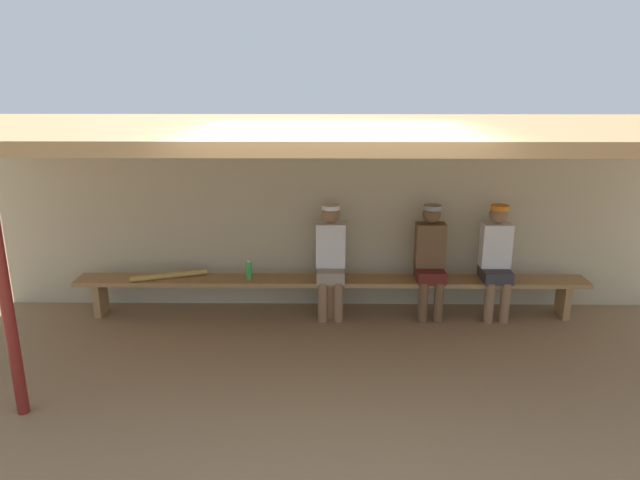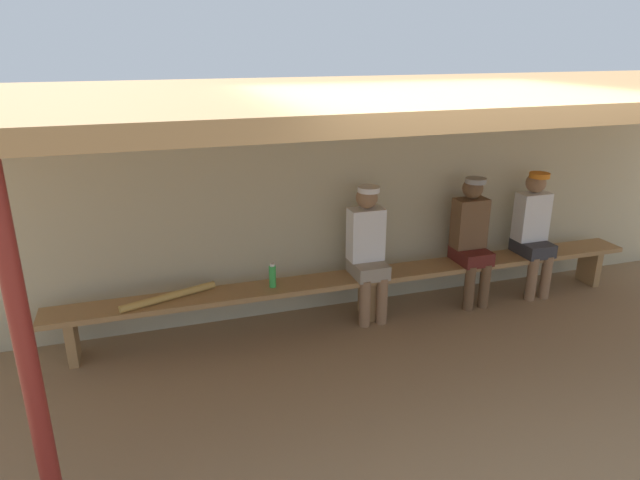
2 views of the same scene
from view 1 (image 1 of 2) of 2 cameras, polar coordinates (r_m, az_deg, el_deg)
The scene contains 10 objects.
ground_plane at distance 5.64m, azimuth 1.20°, elevation -13.64°, with size 24.00×24.00×0.00m, color #8C6D4C.
back_wall at distance 7.10m, azimuth 1.10°, elevation 2.29°, with size 8.00×0.20×2.20m, color #B7AD8C.
dugout_roof at distance 5.62m, azimuth 1.27°, elevation 10.63°, with size 8.00×2.80×0.12m, color #9E7547.
support_post at distance 5.33m, azimuth -28.50°, elevation -4.50°, with size 0.10×0.10×2.20m, color maroon.
bench at distance 6.88m, azimuth 1.10°, elevation -4.38°, with size 6.00×0.36×0.46m.
player_in_white at distance 6.77m, azimuth 1.05°, elevation -1.52°, with size 0.34×0.42×1.34m.
player_rightmost at distance 6.87m, azimuth 10.75°, elevation -1.53°, with size 0.34×0.42×1.34m.
player_in_blue at distance 7.05m, azimuth 16.87°, elevation -1.51°, with size 0.34×0.42×1.34m.
water_bottle_clear at distance 6.87m, azimuth -6.99°, elevation -2.91°, with size 0.06×0.06×0.23m.
baseball_bat at distance 7.09m, azimuth -14.56°, elevation -3.39°, with size 0.07×0.07×0.88m, color tan.
Camera 1 is at (-0.06, -4.89, 2.80)m, focal length 32.67 mm.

